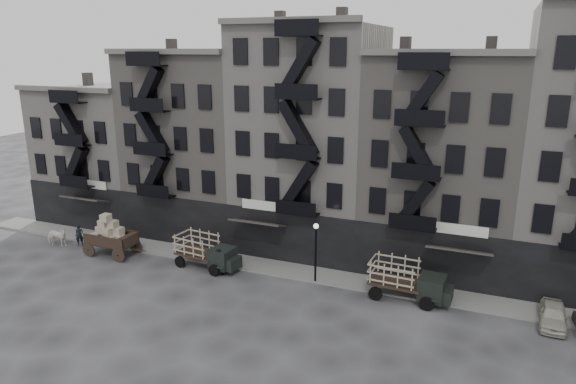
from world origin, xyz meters
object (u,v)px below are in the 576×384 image
at_px(stake_truck_east, 408,278).
at_px(pedestrian_west, 79,235).
at_px(car_east, 553,315).
at_px(stake_truck_west, 206,249).
at_px(wagon, 110,231).
at_px(pedestrian_mid, 218,262).
at_px(horse, 57,237).

distance_m(stake_truck_east, pedestrian_west, 26.10).
bearing_deg(car_east, stake_truck_east, -177.51).
height_order(stake_truck_west, stake_truck_east, stake_truck_east).
xyz_separation_m(wagon, stake_truck_east, (22.45, 1.21, -0.45)).
relative_size(wagon, car_east, 1.10).
height_order(stake_truck_west, pedestrian_mid, stake_truck_west).
relative_size(horse, car_east, 0.53).
distance_m(wagon, pedestrian_mid, 9.52).
xyz_separation_m(stake_truck_west, stake_truck_east, (14.35, 0.53, 0.05)).
bearing_deg(pedestrian_mid, pedestrian_west, -1.04).
relative_size(horse, wagon, 0.49).
relative_size(wagon, pedestrian_west, 2.28).
distance_m(horse, car_east, 36.02).
bearing_deg(wagon, stake_truck_west, 5.02).
distance_m(stake_truck_west, pedestrian_west, 11.74).
distance_m(pedestrian_west, pedestrian_mid, 13.12).
bearing_deg(car_east, pedestrian_mid, -174.24).
bearing_deg(pedestrian_west, wagon, -50.03).
distance_m(horse, stake_truck_east, 27.72).
distance_m(wagon, stake_truck_west, 8.14).
height_order(wagon, pedestrian_west, wagon).
relative_size(car_east, pedestrian_mid, 1.91).
bearing_deg(stake_truck_east, horse, -174.06).
distance_m(stake_truck_west, stake_truck_east, 14.36).
bearing_deg(stake_truck_east, pedestrian_mid, -171.77).
xyz_separation_m(horse, pedestrian_west, (1.58, 0.83, 0.06)).
distance_m(stake_truck_east, pedestrian_mid, 13.04).
height_order(stake_truck_east, pedestrian_west, stake_truck_east).
bearing_deg(stake_truck_west, wagon, -168.65).
bearing_deg(pedestrian_mid, wagon, 1.27).
bearing_deg(horse, car_east, -99.53).
bearing_deg(horse, pedestrian_mid, -100.86).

